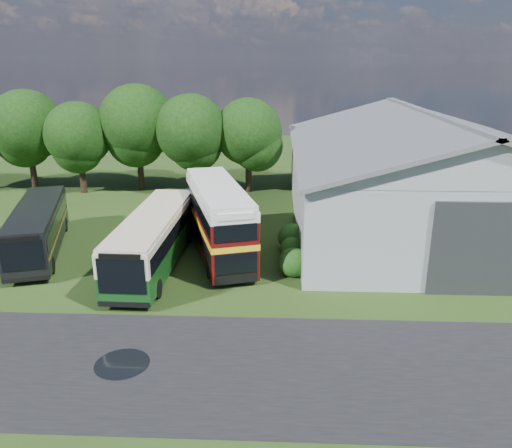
{
  "coord_description": "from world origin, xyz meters",
  "views": [
    {
      "loc": [
        4.61,
        -19.93,
        11.64
      ],
      "look_at": [
        3.4,
        8.0,
        2.35
      ],
      "focal_mm": 35.0,
      "sensor_mm": 36.0,
      "label": 1
    }
  ],
  "objects_px": {
    "storage_shed": "(421,167)",
    "bus_dark_single": "(38,228)",
    "bus_green_single": "(154,239)",
    "bus_maroon_double": "(218,220)"
  },
  "relations": [
    {
      "from": "storage_shed",
      "to": "bus_green_single",
      "type": "distance_m",
      "value": 19.85
    },
    {
      "from": "bus_green_single",
      "to": "bus_maroon_double",
      "type": "relative_size",
      "value": 1.09
    },
    {
      "from": "storage_shed",
      "to": "bus_maroon_double",
      "type": "height_order",
      "value": "storage_shed"
    },
    {
      "from": "storage_shed",
      "to": "bus_maroon_double",
      "type": "xyz_separation_m",
      "value": [
        -13.95,
        -6.94,
        -1.94
      ]
    },
    {
      "from": "bus_green_single",
      "to": "storage_shed",
      "type": "bearing_deg",
      "value": 28.75
    },
    {
      "from": "bus_green_single",
      "to": "bus_maroon_double",
      "type": "height_order",
      "value": "bus_maroon_double"
    },
    {
      "from": "bus_maroon_double",
      "to": "bus_dark_single",
      "type": "height_order",
      "value": "bus_maroon_double"
    },
    {
      "from": "bus_green_single",
      "to": "bus_dark_single",
      "type": "relative_size",
      "value": 1.06
    },
    {
      "from": "bus_green_single",
      "to": "bus_dark_single",
      "type": "height_order",
      "value": "bus_green_single"
    },
    {
      "from": "storage_shed",
      "to": "bus_dark_single",
      "type": "relative_size",
      "value": 2.25
    }
  ]
}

